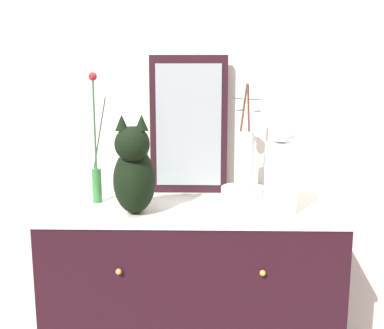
# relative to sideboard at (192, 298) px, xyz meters

# --- Properties ---
(wall_back) EXTENTS (4.40, 0.08, 2.60)m
(wall_back) POSITION_rel_sideboard_xyz_m (0.00, 0.33, 0.87)
(wall_back) COLOR silver
(wall_back) RESTS_ON ground_plane
(sideboard) EXTENTS (1.25, 0.54, 0.86)m
(sideboard) POSITION_rel_sideboard_xyz_m (0.00, 0.00, 0.00)
(sideboard) COLOR black
(sideboard) RESTS_ON ground_plane
(mirror_leaning) EXTENTS (0.36, 0.03, 0.65)m
(mirror_leaning) POSITION_rel_sideboard_xyz_m (-0.02, 0.24, 0.75)
(mirror_leaning) COLOR black
(mirror_leaning) RESTS_ON sideboard
(cat_sitting) EXTENTS (0.18, 0.40, 0.40)m
(cat_sitting) POSITION_rel_sideboard_xyz_m (-0.23, -0.12, 0.60)
(cat_sitting) COLOR black
(cat_sitting) RESTS_ON sideboard
(vase_slim_green) EXTENTS (0.07, 0.04, 0.57)m
(vase_slim_green) POSITION_rel_sideboard_xyz_m (-0.42, 0.05, 0.60)
(vase_slim_green) COLOR #2F7035
(vase_slim_green) RESTS_ON sideboard
(bowl_porcelain) EXTENTS (0.20, 0.20, 0.07)m
(bowl_porcelain) POSITION_rel_sideboard_xyz_m (0.23, 0.06, 0.46)
(bowl_porcelain) COLOR white
(bowl_porcelain) RESTS_ON sideboard
(vase_glass_clear) EXTENTS (0.14, 0.13, 0.45)m
(vase_glass_clear) POSITION_rel_sideboard_xyz_m (0.23, 0.06, 0.63)
(vase_glass_clear) COLOR silver
(vase_glass_clear) RESTS_ON bowl_porcelain
(jar_lidded_porcelain) EXTENTS (0.11, 0.11, 0.37)m
(jar_lidded_porcelain) POSITION_rel_sideboard_xyz_m (0.36, -0.09, 0.60)
(jar_lidded_porcelain) COLOR white
(jar_lidded_porcelain) RESTS_ON sideboard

